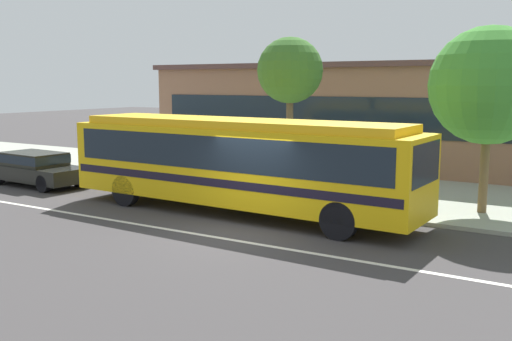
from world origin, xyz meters
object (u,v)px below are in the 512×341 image
(transit_bus, at_px, (238,159))
(pedestrian_waiting_near_sign, at_px, (284,167))
(street_tree_near_stop, at_px, (290,71))
(sedan_behind_bus, at_px, (36,167))
(pedestrian_walking_along_curb, at_px, (330,172))
(street_tree_mid_block, at_px, (489,86))

(transit_bus, distance_m, pedestrian_waiting_near_sign, 2.69)
(transit_bus, distance_m, street_tree_near_stop, 5.20)
(sedan_behind_bus, height_order, pedestrian_walking_along_curb, pedestrian_walking_along_curb)
(pedestrian_walking_along_curb, bearing_deg, street_tree_mid_block, 9.10)
(sedan_behind_bus, bearing_deg, street_tree_mid_block, 12.15)
(pedestrian_waiting_near_sign, distance_m, pedestrian_walking_along_curb, 1.65)
(pedestrian_waiting_near_sign, bearing_deg, pedestrian_walking_along_curb, 5.12)
(transit_bus, xyz_separation_m, street_tree_mid_block, (6.46, 3.51, 2.20))
(sedan_behind_bus, relative_size, pedestrian_waiting_near_sign, 2.62)
(pedestrian_waiting_near_sign, bearing_deg, street_tree_mid_block, 8.07)
(street_tree_near_stop, distance_m, street_tree_mid_block, 7.10)
(sedan_behind_bus, relative_size, street_tree_near_stop, 0.82)
(transit_bus, relative_size, pedestrian_waiting_near_sign, 6.77)
(sedan_behind_bus, bearing_deg, pedestrian_walking_along_curb, 13.39)
(street_tree_mid_block, bearing_deg, transit_bus, -151.46)
(pedestrian_walking_along_curb, height_order, street_tree_mid_block, street_tree_mid_block)
(street_tree_near_stop, bearing_deg, pedestrian_walking_along_curb, -34.34)
(transit_bus, height_order, sedan_behind_bus, transit_bus)
(street_tree_mid_block, bearing_deg, sedan_behind_bus, -167.85)
(transit_bus, xyz_separation_m, street_tree_near_stop, (-0.57, 4.41, 2.70))
(pedestrian_walking_along_curb, bearing_deg, transit_bus, -123.33)
(pedestrian_waiting_near_sign, xyz_separation_m, pedestrian_walking_along_curb, (1.64, 0.15, -0.05))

